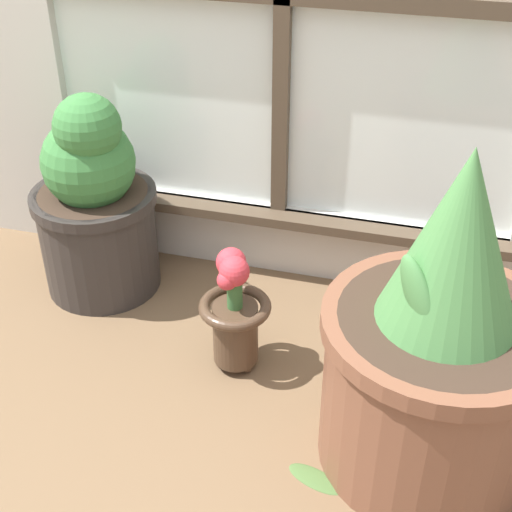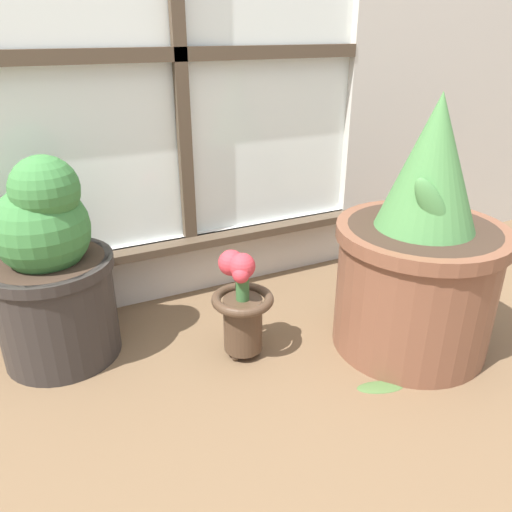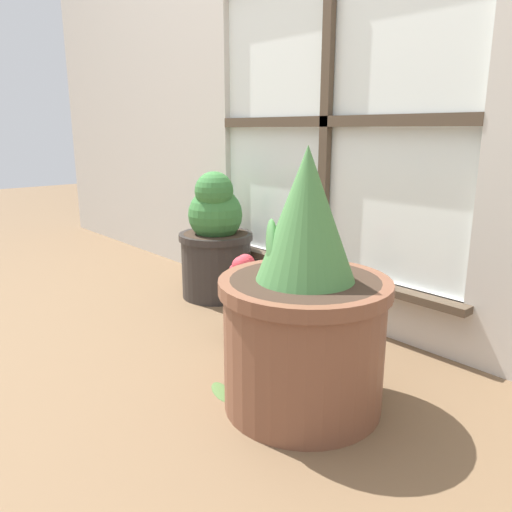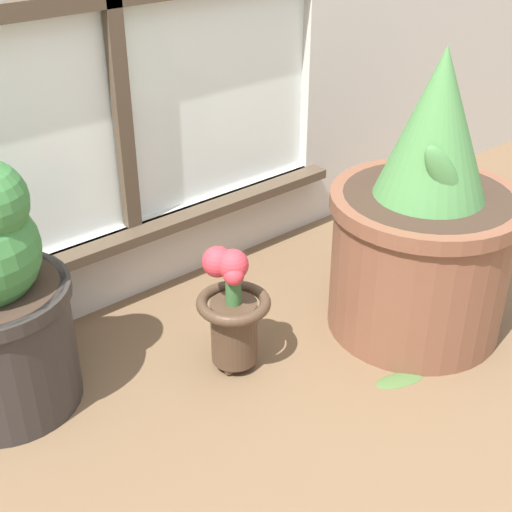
# 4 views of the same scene
# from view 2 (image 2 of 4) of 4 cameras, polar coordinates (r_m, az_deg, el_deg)

# --- Properties ---
(ground_plane) EXTENTS (10.00, 10.00, 0.00)m
(ground_plane) POSITION_cam_2_polar(r_m,az_deg,el_deg) (1.08, 5.58, -19.36)
(ground_plane) COLOR brown
(potted_plant_left) EXTENTS (0.29, 0.29, 0.51)m
(potted_plant_left) POSITION_cam_2_polar(r_m,az_deg,el_deg) (1.27, -22.36, -1.88)
(potted_plant_left) COLOR #2D2826
(potted_plant_left) RESTS_ON ground_plane
(potted_plant_right) EXTENTS (0.41, 0.41, 0.63)m
(potted_plant_right) POSITION_cam_2_polar(r_m,az_deg,el_deg) (1.27, 18.13, 0.01)
(potted_plant_right) COLOR brown
(potted_plant_right) RESTS_ON ground_plane
(flower_vase) EXTENTS (0.15, 0.15, 0.28)m
(flower_vase) POSITION_cam_2_polar(r_m,az_deg,el_deg) (1.21, -1.64, -5.61)
(flower_vase) COLOR #473323
(flower_vase) RESTS_ON ground_plane
(fallen_leaf) EXTENTS (0.12, 0.08, 0.01)m
(fallen_leaf) POSITION_cam_2_polar(r_m,az_deg,el_deg) (1.21, 14.03, -14.21)
(fallen_leaf) COLOR #476633
(fallen_leaf) RESTS_ON ground_plane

